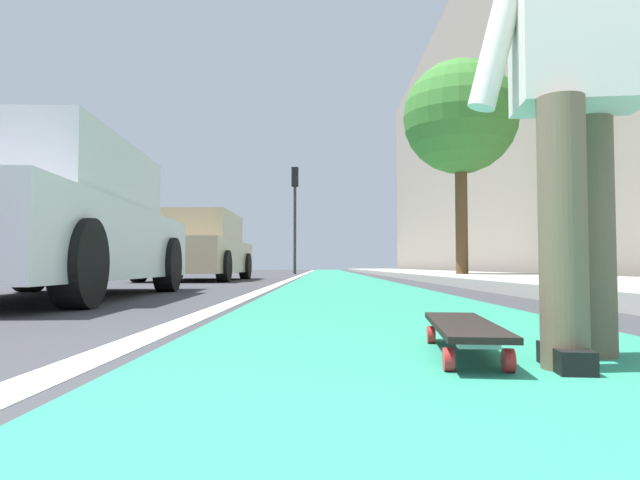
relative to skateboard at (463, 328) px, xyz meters
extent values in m
plane|color=#38383D|center=(8.77, 0.10, -0.09)|extent=(80.00, 80.00, 0.00)
cube|color=#288466|center=(22.77, 0.10, -0.09)|extent=(56.00, 2.00, 0.00)
cube|color=silver|center=(18.77, 1.25, -0.09)|extent=(52.00, 0.16, 0.01)
cube|color=#9E9B93|center=(16.77, -3.09, -0.03)|extent=(52.00, 3.20, 0.14)
cube|color=gray|center=(20.77, -5.73, 5.98)|extent=(40.00, 1.20, 12.16)
cylinder|color=red|center=(0.31, 0.05, -0.06)|extent=(0.07, 0.04, 0.07)
cylinder|color=red|center=(0.29, -0.12, -0.06)|extent=(0.07, 0.04, 0.07)
cylinder|color=red|center=(-0.29, 0.12, -0.06)|extent=(0.07, 0.04, 0.07)
cylinder|color=red|center=(-0.31, -0.05, -0.06)|extent=(0.07, 0.04, 0.07)
cube|color=silver|center=(0.30, -0.03, -0.01)|extent=(0.07, 0.13, 0.02)
cube|color=silver|center=(-0.30, 0.03, -0.01)|extent=(0.07, 0.13, 0.02)
cube|color=black|center=(0.00, 0.00, 0.01)|extent=(0.86, 0.29, 0.02)
cylinder|color=brown|center=(-0.26, -0.24, 0.32)|extent=(0.14, 0.14, 0.82)
cylinder|color=brown|center=(-0.02, -0.44, 0.32)|extent=(0.14, 0.14, 0.82)
cube|color=black|center=(-0.26, -0.24, -0.06)|extent=(0.27, 0.13, 0.07)
cube|color=silver|center=(-0.15, -0.35, 1.03)|extent=(0.28, 0.42, 0.60)
cylinder|color=silver|center=(-0.12, -0.11, 1.03)|extent=(0.11, 0.24, 0.60)
cube|color=silver|center=(3.48, 3.14, 0.45)|extent=(4.63, 1.96, 0.70)
cube|color=silver|center=(3.33, 3.13, 1.10)|extent=(2.58, 1.72, 0.60)
cube|color=#4C606B|center=(4.58, 3.19, 1.10)|extent=(0.12, 1.53, 0.51)
cylinder|color=black|center=(4.84, 4.04, 0.24)|extent=(0.67, 0.25, 0.66)
cylinder|color=black|center=(4.93, 2.38, 0.24)|extent=(0.67, 0.25, 0.66)
cylinder|color=black|center=(2.11, 2.24, 0.24)|extent=(0.67, 0.25, 0.66)
cube|color=tan|center=(10.45, 3.25, 0.43)|extent=(4.41, 1.84, 0.70)
cube|color=tan|center=(10.30, 3.25, 1.08)|extent=(2.44, 1.67, 0.60)
cube|color=#4C606B|center=(11.50, 3.23, 1.08)|extent=(0.07, 1.56, 0.51)
cylinder|color=black|center=(11.82, 4.07, 0.22)|extent=(0.63, 0.23, 0.63)
cylinder|color=black|center=(11.79, 2.38, 0.22)|extent=(0.63, 0.23, 0.63)
cylinder|color=black|center=(9.10, 4.11, 0.22)|extent=(0.63, 0.23, 0.63)
cylinder|color=black|center=(9.08, 2.43, 0.22)|extent=(0.63, 0.23, 0.63)
cylinder|color=#2D2D2D|center=(21.20, 1.65, 1.71)|extent=(0.12, 0.12, 3.60)
cube|color=black|center=(21.20, 1.65, 3.91)|extent=(0.24, 0.28, 0.80)
sphere|color=#360606|center=(21.33, 1.65, 4.17)|extent=(0.16, 0.16, 0.16)
sphere|color=gold|center=(21.33, 1.65, 3.91)|extent=(0.16, 0.16, 0.16)
sphere|color=black|center=(21.33, 1.65, 3.65)|extent=(0.16, 0.16, 0.16)
cylinder|color=brown|center=(10.95, -2.69, 1.33)|extent=(0.28, 0.28, 2.84)
sphere|color=#3D7F33|center=(10.95, -2.69, 3.67)|extent=(2.63, 2.63, 2.63)
camera|label=1|loc=(-1.96, 0.48, 0.21)|focal=31.70mm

